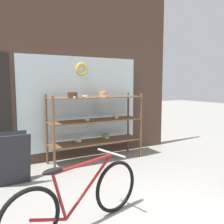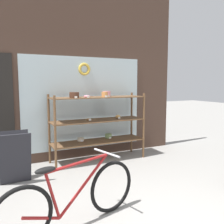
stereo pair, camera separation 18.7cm
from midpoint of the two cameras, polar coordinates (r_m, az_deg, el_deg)
storefront_facade at (r=5.19m, az=-10.82°, el=8.64°), size 4.72×0.13×3.64m
display_case at (r=5.00m, az=-4.89°, el=-1.62°), size 1.90×0.54×1.40m
bicycle at (r=2.84m, az=-9.70°, el=-19.00°), size 1.69×0.57×0.76m
sandwich_board at (r=4.21m, az=-22.76°, el=-9.85°), size 0.47×0.38×0.80m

